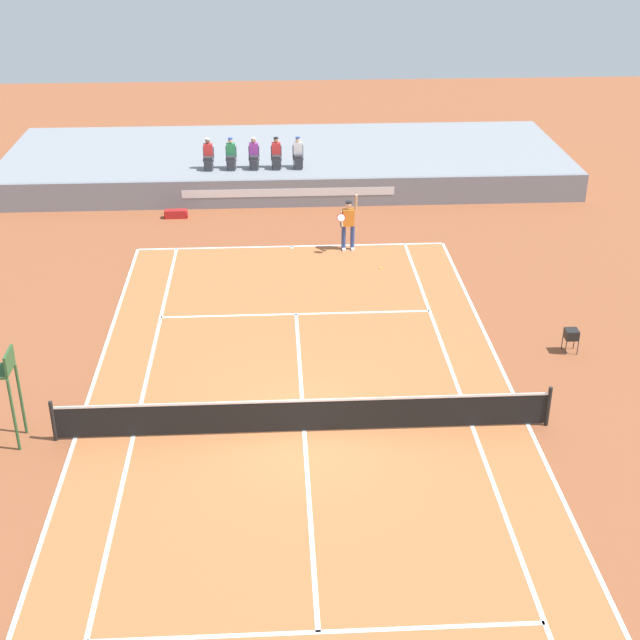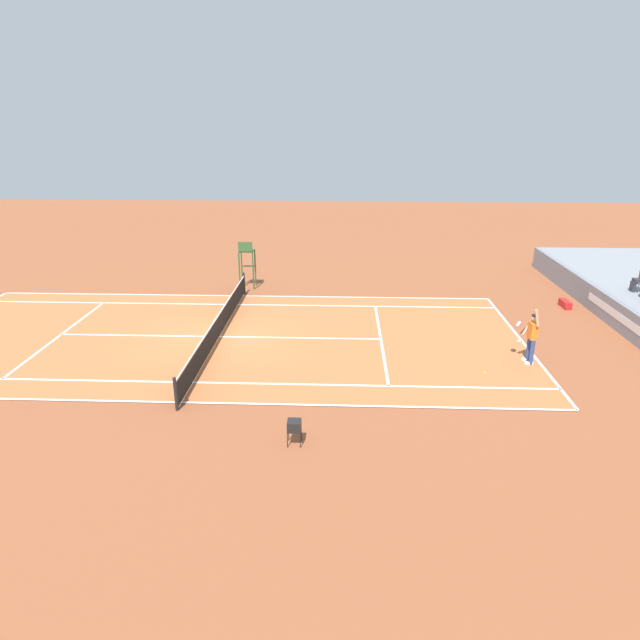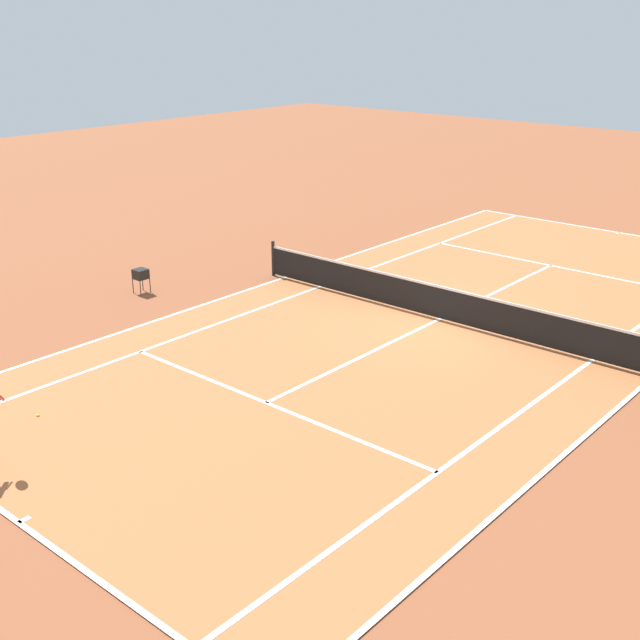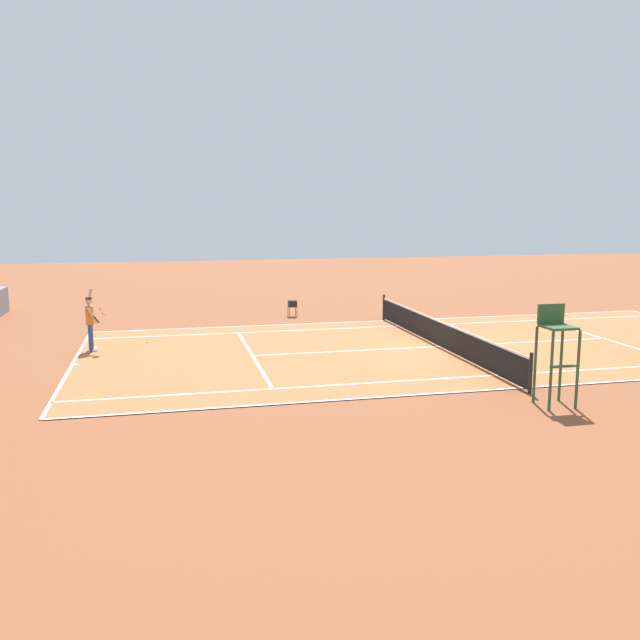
{
  "view_description": "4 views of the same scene",
  "coord_description": "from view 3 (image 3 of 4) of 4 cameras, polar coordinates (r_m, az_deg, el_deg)",
  "views": [
    {
      "loc": [
        -0.61,
        -18.22,
        12.27
      ],
      "look_at": [
        0.6,
        4.03,
        1.0
      ],
      "focal_mm": 50.58,
      "sensor_mm": 36.0,
      "label": 1
    },
    {
      "loc": [
        20.41,
        4.84,
        8.1
      ],
      "look_at": [
        0.6,
        4.03,
        1.0
      ],
      "focal_mm": 31.26,
      "sensor_mm": 36.0,
      "label": 2
    },
    {
      "loc": [
        -10.5,
        16.92,
        7.37
      ],
      "look_at": [
        0.6,
        4.03,
        1.0
      ],
      "focal_mm": 45.58,
      "sensor_mm": 36.0,
      "label": 3
    },
    {
      "loc": [
        -21.11,
        9.07,
        4.74
      ],
      "look_at": [
        0.6,
        4.03,
        1.0
      ],
      "focal_mm": 37.9,
      "sensor_mm": 36.0,
      "label": 4
    }
  ],
  "objects": [
    {
      "name": "ball_hopper",
      "position": [
        23.48,
        -12.48,
        3.2
      ],
      "size": [
        0.36,
        0.36,
        0.7
      ],
      "color": "black",
      "rests_on": "ground"
    },
    {
      "name": "tennis_ball",
      "position": [
        16.95,
        -19.2,
        -6.36
      ],
      "size": [
        0.07,
        0.07,
        0.07
      ],
      "primitive_type": "sphere",
      "color": "#D1E533",
      "rests_on": "ground"
    },
    {
      "name": "court",
      "position": [
        21.23,
        8.36,
        0.02
      ],
      "size": [
        11.08,
        23.88,
        0.03
      ],
      "color": "#B76638",
      "rests_on": "ground"
    },
    {
      "name": "net",
      "position": [
        21.05,
        8.43,
        1.32
      ],
      "size": [
        11.98,
        0.1,
        1.07
      ],
      "color": "black",
      "rests_on": "ground"
    },
    {
      "name": "ground_plane",
      "position": [
        21.23,
        8.36,
        -0.01
      ],
      "size": [
        80.0,
        80.0,
        0.0
      ],
      "primitive_type": "plane",
      "color": "brown"
    }
  ]
}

